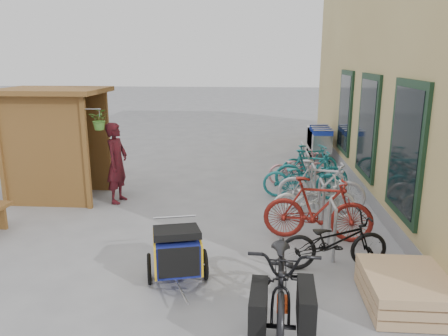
# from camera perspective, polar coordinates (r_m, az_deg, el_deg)

# --- Properties ---
(ground) EXTENTS (80.00, 80.00, 0.00)m
(ground) POSITION_cam_1_polar(r_m,az_deg,el_deg) (7.22, -4.95, -10.61)
(ground) COLOR gray
(kiosk) EXTENTS (2.49, 1.65, 2.40)m
(kiosk) POSITION_cam_1_polar(r_m,az_deg,el_deg) (10.05, -21.63, 4.81)
(kiosk) COLOR brown
(kiosk) RESTS_ON ground
(bike_rack) EXTENTS (0.05, 5.35, 0.86)m
(bike_rack) POSITION_cam_1_polar(r_m,az_deg,el_deg) (9.28, 11.58, -1.74)
(bike_rack) COLOR #A5A8AD
(bike_rack) RESTS_ON ground
(pallet_stack) EXTENTS (1.00, 1.20, 0.40)m
(pallet_stack) POSITION_cam_1_polar(r_m,az_deg,el_deg) (6.09, 22.67, -14.49)
(pallet_stack) COLOR tan
(pallet_stack) RESTS_ON ground
(shopping_carts) EXTENTS (0.58, 1.95, 1.04)m
(shopping_carts) POSITION_cam_1_polar(r_m,az_deg,el_deg) (13.71, 12.24, 3.76)
(shopping_carts) COLOR silver
(shopping_carts) RESTS_ON ground
(child_trailer) EXTENTS (0.91, 1.43, 0.83)m
(child_trailer) POSITION_cam_1_polar(r_m,az_deg,el_deg) (6.14, -6.16, -10.59)
(child_trailer) COLOR #1C249A
(child_trailer) RESTS_ON ground
(cargo_bike) EXTENTS (0.85, 2.15, 1.11)m
(cargo_bike) POSITION_cam_1_polar(r_m,az_deg,el_deg) (5.25, 7.65, -14.04)
(cargo_bike) COLOR black
(cargo_bike) RESTS_ON ground
(person_kiosk) EXTENTS (0.50, 0.68, 1.72)m
(person_kiosk) POSITION_cam_1_polar(r_m,az_deg,el_deg) (9.51, -13.81, 0.65)
(person_kiosk) COLOR maroon
(person_kiosk) RESTS_ON ground
(bike_0) EXTENTS (1.68, 0.82, 0.84)m
(bike_0) POSITION_cam_1_polar(r_m,az_deg,el_deg) (6.65, 14.14, -9.26)
(bike_0) COLOR black
(bike_0) RESTS_ON ground
(bike_1) EXTENTS (1.88, 0.74, 1.10)m
(bike_1) POSITION_cam_1_polar(r_m,az_deg,el_deg) (7.53, 12.17, -5.28)
(bike_1) COLOR maroon
(bike_1) RESTS_ON ground
(bike_2) EXTENTS (1.65, 0.74, 0.84)m
(bike_2) POSITION_cam_1_polar(r_m,az_deg,el_deg) (8.50, 11.63, -3.93)
(bike_2) COLOR white
(bike_2) RESTS_ON ground
(bike_3) EXTENTS (1.82, 0.86, 1.05)m
(bike_3) POSITION_cam_1_polar(r_m,az_deg,el_deg) (8.94, 12.52, -2.33)
(bike_3) COLOR #B1B0B6
(bike_3) RESTS_ON ground
(bike_4) EXTENTS (1.78, 0.75, 0.91)m
(bike_4) POSITION_cam_1_polar(r_m,az_deg,el_deg) (9.74, 10.21, -1.29)
(bike_4) COLOR #1D7075
(bike_4) RESTS_ON ground
(bike_5) EXTENTS (1.70, 0.66, 0.99)m
(bike_5) POSITION_cam_1_polar(r_m,az_deg,el_deg) (10.19, 11.30, -0.41)
(bike_5) COLOR #1D7075
(bike_5) RESTS_ON ground
(bike_6) EXTENTS (1.61, 0.97, 0.80)m
(bike_6) POSITION_cam_1_polar(r_m,az_deg,el_deg) (10.86, 9.61, 0.06)
(bike_6) COLOR pink
(bike_6) RESTS_ON ground
(bike_7) EXTENTS (1.58, 0.89, 0.92)m
(bike_7) POSITION_cam_1_polar(r_m,az_deg,el_deg) (11.21, 11.17, 0.72)
(bike_7) COLOR #1D7075
(bike_7) RESTS_ON ground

